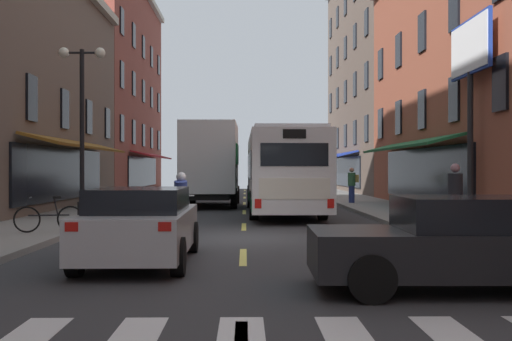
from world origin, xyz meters
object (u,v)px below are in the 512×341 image
sedan_near (481,243)px  street_lamp_twin (82,125)px  motorcycle_rider (181,208)px  billboard_sign (470,65)px  box_truck (212,164)px  pedestrian_rear (455,197)px  pedestrian_near (352,184)px  bicycle_near (49,218)px  sedan_far (220,186)px  sedan_mid (141,225)px  transit_bus (282,171)px

sedan_near → street_lamp_twin: 13.56m
motorcycle_rider → sedan_near: bearing=-56.3°
billboard_sign → motorcycle_rider: size_ratio=3.03×
box_truck → pedestrian_rear: bearing=-63.8°
pedestrian_near → street_lamp_twin: bearing=130.6°
pedestrian_near → bicycle_near: bearing=138.2°
sedan_far → bicycle_near: bearing=-98.3°
sedan_near → motorcycle_rider: motorcycle_rider is taller
sedan_mid → street_lamp_twin: 8.62m
bicycle_near → pedestrian_rear: bearing=-2.6°
sedan_far → motorcycle_rider: 23.00m
sedan_near → pedestrian_near: pedestrian_near is taller
pedestrian_near → street_lamp_twin: 14.77m
box_truck → transit_bus: bearing=-56.7°
sedan_far → motorcycle_rider: (-0.11, -23.00, -0.00)m
box_truck → sedan_near: size_ratio=1.45×
sedan_far → bicycle_near: 23.68m
sedan_near → bicycle_near: sedan_near is taller
pedestrian_rear → street_lamp_twin: street_lamp_twin is taller
transit_bus → box_truck: box_truck is taller
transit_bus → street_lamp_twin: size_ratio=2.20×
box_truck → street_lamp_twin: street_lamp_twin is taller
pedestrian_rear → street_lamp_twin: 11.07m
sedan_far → bicycle_near: (-3.40, -23.43, -0.21)m
box_truck → pedestrian_near: 6.75m
bicycle_near → pedestrian_rear: (10.19, -0.45, 0.53)m
box_truck → pedestrian_near: size_ratio=4.17×
transit_bus → bicycle_near: (-6.41, -8.78, -1.16)m
transit_bus → box_truck: (-3.01, 4.58, 0.30)m
sedan_near → motorcycle_rider: size_ratio=2.31×
transit_bus → motorcycle_rider: transit_bus is taller
street_lamp_twin → pedestrian_rear: bearing=-20.2°
box_truck → sedan_mid: (-0.35, -17.76, -1.24)m
pedestrian_near → street_lamp_twin: (-10.07, -10.60, 2.06)m
box_truck → bicycle_near: box_truck is taller
bicycle_near → pedestrian_near: 17.17m
billboard_sign → motorcycle_rider: 10.14m
sedan_mid → pedestrian_near: size_ratio=2.62×
billboard_sign → transit_bus: (-5.57, 5.29, -3.31)m
transit_bus → street_lamp_twin: bearing=-139.6°
transit_bus → sedan_mid: bearing=-104.3°
sedan_mid → bicycle_near: size_ratio=2.59×
pedestrian_rear → sedan_far: bearing=-99.8°
sedan_near → sedan_far: bearing=99.2°
pedestrian_rear → motorcycle_rider: bearing=-33.0°
bicycle_near → pedestrian_near: bearing=54.1°
sedan_near → bicycle_near: size_ratio=2.83×
billboard_sign → pedestrian_near: billboard_sign is taller
sedan_near → sedan_far: size_ratio=1.09×
transit_bus → sedan_mid: 13.63m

